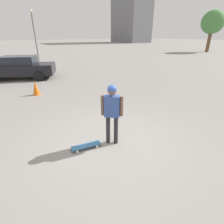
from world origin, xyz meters
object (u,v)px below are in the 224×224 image
skateboard (86,146)px  traffic_cone (36,88)px  person (112,108)px  car_parked_near (19,67)px

skateboard → traffic_cone: traffic_cone is taller
person → skateboard: size_ratio=2.05×
skateboard → car_parked_near: car_parked_near is taller
person → skateboard: person is taller
person → traffic_cone: size_ratio=2.35×
car_parked_near → person: bearing=119.8°
skateboard → car_parked_near: (-9.66, -0.26, 0.69)m
person → car_parked_near: 9.88m
skateboard → car_parked_near: size_ratio=0.17×
car_parked_near → traffic_cone: car_parked_near is taller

